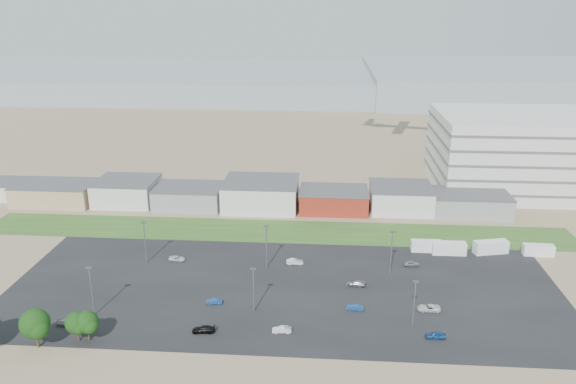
# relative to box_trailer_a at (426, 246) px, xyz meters

# --- Properties ---
(ground) EXTENTS (700.00, 700.00, 0.00)m
(ground) POSITION_rel_box_trailer_a_xyz_m (-39.03, -41.85, -1.41)
(ground) COLOR #7E6950
(ground) RESTS_ON ground
(parking_lot) EXTENTS (120.00, 50.00, 0.01)m
(parking_lot) POSITION_rel_box_trailer_a_xyz_m (-34.03, -21.85, -1.40)
(parking_lot) COLOR black
(parking_lot) RESTS_ON ground
(grass_strip) EXTENTS (160.00, 16.00, 0.02)m
(grass_strip) POSITION_rel_box_trailer_a_xyz_m (-39.03, 10.15, -1.40)
(grass_strip) COLOR #324F1D
(grass_strip) RESTS_ON ground
(hills_backdrop) EXTENTS (700.00, 200.00, 9.00)m
(hills_backdrop) POSITION_rel_box_trailer_a_xyz_m (0.97, 273.15, 3.09)
(hills_backdrop) COLOR gray
(hills_backdrop) RESTS_ON ground
(building_row) EXTENTS (170.00, 20.00, 8.00)m
(building_row) POSITION_rel_box_trailer_a_xyz_m (-56.03, 29.15, 2.59)
(building_row) COLOR silver
(building_row) RESTS_ON ground
(parking_garage) EXTENTS (80.00, 40.00, 25.00)m
(parking_garage) POSITION_rel_box_trailer_a_xyz_m (50.97, 53.15, 11.09)
(parking_garage) COLOR silver
(parking_garage) RESTS_ON ground
(box_trailer_a) EXTENTS (7.52, 2.41, 2.81)m
(box_trailer_a) POSITION_rel_box_trailer_a_xyz_m (0.00, 0.00, 0.00)
(box_trailer_a) COLOR silver
(box_trailer_a) RESTS_ON ground
(box_trailer_b) EXTENTS (8.26, 2.65, 3.09)m
(box_trailer_b) POSITION_rel_box_trailer_a_xyz_m (5.34, -1.27, 0.14)
(box_trailer_b) COLOR silver
(box_trailer_b) RESTS_ON ground
(box_trailer_c) EXTENTS (8.86, 4.58, 3.18)m
(box_trailer_c) POSITION_rel_box_trailer_a_xyz_m (15.83, 0.08, 0.18)
(box_trailer_c) COLOR silver
(box_trailer_c) RESTS_ON ground
(box_trailer_d) EXTENTS (7.39, 2.53, 2.74)m
(box_trailer_d) POSITION_rel_box_trailer_a_xyz_m (27.19, -0.36, -0.03)
(box_trailer_d) COLOR silver
(box_trailer_d) RESTS_ON ground
(tree_mid) EXTENTS (5.73, 5.73, 8.59)m
(tree_mid) POSITION_rel_box_trailer_a_xyz_m (-76.56, -47.01, 2.89)
(tree_mid) COLOR black
(tree_mid) RESTS_ON ground
(tree_right) EXTENTS (4.43, 4.43, 6.64)m
(tree_right) POSITION_rel_box_trailer_a_xyz_m (-70.11, -44.54, 1.92)
(tree_right) COLOR black
(tree_right) RESTS_ON ground
(tree_near) EXTENTS (4.51, 4.51, 6.76)m
(tree_near) POSITION_rel_box_trailer_a_xyz_m (-68.27, -44.29, 1.98)
(tree_near) COLOR black
(tree_near) RESTS_ON ground
(lightpole_front_l) EXTENTS (1.23, 0.51, 10.49)m
(lightpole_front_l) POSITION_rel_box_trailer_a_xyz_m (-70.82, -35.54, 3.84)
(lightpole_front_l) COLOR slate
(lightpole_front_l) RESTS_ON ground
(lightpole_front_m) EXTENTS (1.14, 0.48, 9.71)m
(lightpole_front_m) POSITION_rel_box_trailer_a_xyz_m (-39.21, -32.05, 3.45)
(lightpole_front_m) COLOR slate
(lightpole_front_m) RESTS_ON ground
(lightpole_front_r) EXTENTS (1.15, 0.48, 9.79)m
(lightpole_front_r) POSITION_rel_box_trailer_a_xyz_m (-8.06, -35.21, 3.49)
(lightpole_front_r) COLOR slate
(lightpole_front_r) RESTS_ON ground
(lightpole_back_l) EXTENTS (1.23, 0.51, 10.43)m
(lightpole_back_l) POSITION_rel_box_trailer_a_xyz_m (-67.85, -11.42, 3.81)
(lightpole_back_l) COLOR slate
(lightpole_back_l) RESTS_ON ground
(lightpole_back_m) EXTENTS (1.26, 0.53, 10.73)m
(lightpole_back_m) POSITION_rel_box_trailer_a_xyz_m (-38.77, -12.29, 3.96)
(lightpole_back_m) COLOR slate
(lightpole_back_m) RESTS_ON ground
(lightpole_back_r) EXTENTS (1.24, 0.52, 10.51)m
(lightpole_back_r) POSITION_rel_box_trailer_a_xyz_m (-10.17, -13.06, 3.85)
(lightpole_back_r) COLOR slate
(lightpole_back_r) RESTS_ON ground
(parked_car_0) EXTENTS (4.60, 2.13, 1.28)m
(parked_car_0) POSITION_rel_box_trailer_a_xyz_m (-3.99, -29.05, -0.77)
(parked_car_0) COLOR silver
(parked_car_0) RESTS_ON ground
(parked_car_1) EXTENTS (3.67, 1.59, 1.17)m
(parked_car_1) POSITION_rel_box_trailer_a_xyz_m (-18.82, -29.80, -0.82)
(parked_car_1) COLOR navy
(parked_car_1) RESTS_ON ground
(parked_car_2) EXTENTS (3.78, 1.53, 1.29)m
(parked_car_2) POSITION_rel_box_trailer_a_xyz_m (-4.36, -38.88, -0.76)
(parked_car_2) COLOR navy
(parked_car_2) RESTS_ON ground
(parked_car_3) EXTENTS (4.44, 2.07, 1.26)m
(parked_car_3) POSITION_rel_box_trailer_a_xyz_m (-47.74, -40.08, -0.78)
(parked_car_3) COLOR black
(parked_car_3) RESTS_ON ground
(parked_car_4) EXTENTS (3.43, 1.42, 1.11)m
(parked_car_4) POSITION_rel_box_trailer_a_xyz_m (-47.83, -29.47, -0.85)
(parked_car_4) COLOR navy
(parked_car_4) RESTS_ON ground
(parked_car_8) EXTENTS (3.99, 1.95, 1.31)m
(parked_car_8) POSITION_rel_box_trailer_a_xyz_m (-4.74, -8.86, -0.75)
(parked_car_8) COLOR #A5A5AA
(parked_car_8) RESTS_ON ground
(parked_car_9) EXTENTS (4.03, 2.08, 1.09)m
(parked_car_9) POSITION_rel_box_trailer_a_xyz_m (-60.85, -9.94, -0.86)
(parked_car_9) COLOR silver
(parked_car_9) RESTS_ON ground
(parked_car_10) EXTENTS (4.37, 2.15, 1.22)m
(parked_car_10) POSITION_rel_box_trailer_a_xyz_m (-74.56, -39.71, -0.79)
(parked_car_10) COLOR #A5A5AA
(parked_car_10) RESTS_ON ground
(parked_car_11) EXTENTS (4.07, 1.63, 1.32)m
(parked_car_11) POSITION_rel_box_trailer_a_xyz_m (-32.30, -9.76, -0.75)
(parked_car_11) COLOR silver
(parked_car_11) RESTS_ON ground
(parked_car_12) EXTENTS (4.33, 2.06, 1.22)m
(parked_car_12) POSITION_rel_box_trailer_a_xyz_m (-18.31, -19.65, -0.80)
(parked_car_12) COLOR #A5A5AA
(parked_car_12) RESTS_ON ground
(parked_car_13) EXTENTS (3.72, 1.47, 1.20)m
(parked_car_13) POSITION_rel_box_trailer_a_xyz_m (-32.98, -39.05, -0.80)
(parked_car_13) COLOR silver
(parked_car_13) RESTS_ON ground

